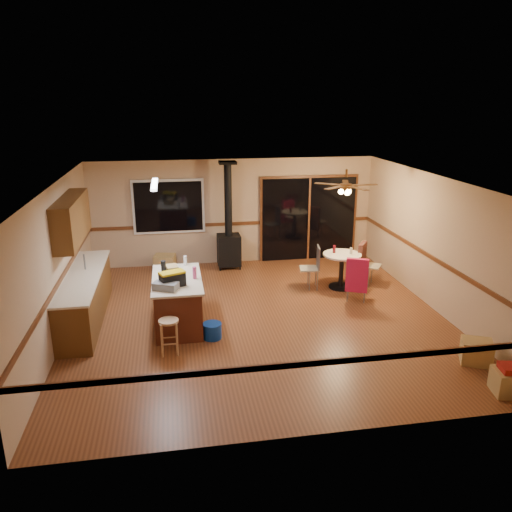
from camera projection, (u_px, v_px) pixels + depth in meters
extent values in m
plane|color=brown|center=(259.00, 318.00, 9.48)|extent=(7.00, 7.00, 0.00)
plane|color=silver|center=(259.00, 182.00, 8.69)|extent=(7.00, 7.00, 0.00)
plane|color=tan|center=(234.00, 212.00, 12.37)|extent=(7.00, 0.00, 7.00)
plane|color=tan|center=(311.00, 341.00, 5.80)|extent=(7.00, 0.00, 7.00)
plane|color=tan|center=(57.00, 263.00, 8.52)|extent=(0.00, 7.00, 7.00)
plane|color=tan|center=(437.00, 244.00, 9.65)|extent=(0.00, 7.00, 7.00)
cube|color=black|center=(169.00, 207.00, 12.01)|extent=(1.72, 0.10, 1.32)
cube|color=black|center=(309.00, 219.00, 12.71)|extent=(2.52, 0.10, 2.10)
cube|color=brown|center=(85.00, 298.00, 9.30)|extent=(0.60, 3.00, 0.86)
cube|color=beige|center=(83.00, 276.00, 9.17)|extent=(0.64, 3.04, 0.04)
cube|color=brown|center=(72.00, 219.00, 9.03)|extent=(0.35, 2.00, 0.80)
cube|color=#512214|center=(178.00, 303.00, 9.11)|extent=(0.80, 1.60, 0.86)
cube|color=beige|center=(177.00, 280.00, 8.97)|extent=(0.88, 1.68, 0.04)
cube|color=black|center=(229.00, 250.00, 12.17)|extent=(0.55, 0.50, 0.75)
cylinder|color=black|center=(228.00, 199.00, 11.79)|extent=(0.18, 0.18, 1.77)
cylinder|color=brown|center=(346.00, 186.00, 10.34)|extent=(0.24, 0.24, 0.10)
cylinder|color=brown|center=(347.00, 173.00, 10.25)|extent=(0.05, 0.05, 0.16)
sphere|color=#FFD88C|center=(346.00, 192.00, 10.37)|extent=(0.16, 0.16, 0.16)
cube|color=white|center=(154.00, 184.00, 8.70)|extent=(0.10, 1.20, 0.04)
cube|color=slate|center=(166.00, 286.00, 8.43)|extent=(0.47, 0.38, 0.13)
cube|color=black|center=(172.00, 280.00, 8.56)|extent=(0.47, 0.37, 0.23)
cube|color=gold|center=(172.00, 273.00, 8.52)|extent=(0.48, 0.37, 0.03)
cube|color=#A17F47|center=(172.00, 270.00, 9.11)|extent=(0.25, 0.30, 0.18)
cylinder|color=black|center=(164.00, 269.00, 8.99)|extent=(0.11, 0.11, 0.31)
cylinder|color=#D84C8C|center=(195.00, 273.00, 8.93)|extent=(0.08, 0.08, 0.22)
cylinder|color=white|center=(185.00, 261.00, 9.64)|extent=(0.07, 0.07, 0.19)
cylinder|color=tan|center=(169.00, 337.00, 8.10)|extent=(0.41, 0.41, 0.59)
cylinder|color=#0C38A8|center=(212.00, 331.00, 8.66)|extent=(0.33, 0.33, 0.28)
cylinder|color=black|center=(340.00, 287.00, 11.01)|extent=(0.51, 0.51, 0.04)
cylinder|color=black|center=(341.00, 271.00, 10.90)|extent=(0.10, 0.10, 0.70)
cylinder|color=beige|center=(342.00, 255.00, 10.79)|extent=(0.83, 0.83, 0.04)
cylinder|color=#590C14|center=(334.00, 249.00, 10.83)|extent=(0.08, 0.08, 0.17)
cylinder|color=beige|center=(351.00, 251.00, 10.74)|extent=(0.08, 0.08, 0.14)
cube|color=tan|center=(309.00, 269.00, 10.86)|extent=(0.46, 0.46, 0.03)
cube|color=slate|center=(318.00, 258.00, 10.79)|extent=(0.10, 0.40, 0.50)
cube|color=tan|center=(357.00, 279.00, 10.24)|extent=(0.53, 0.53, 0.03)
cube|color=slate|center=(357.00, 270.00, 9.99)|extent=(0.38, 0.19, 0.50)
cube|color=#C1163A|center=(357.00, 275.00, 10.00)|extent=(0.44, 0.27, 0.70)
cube|color=tan|center=(371.00, 266.00, 11.04)|extent=(0.56, 0.56, 0.03)
cube|color=slate|center=(363.00, 254.00, 11.04)|extent=(0.25, 0.35, 0.50)
cube|color=#44201A|center=(362.00, 258.00, 11.08)|extent=(0.33, 0.42, 0.70)
cube|color=#A17F47|center=(165.00, 263.00, 12.05)|extent=(0.55, 0.48, 0.39)
cube|color=#A17F47|center=(510.00, 382.00, 7.03)|extent=(0.53, 0.47, 0.35)
cube|color=#A17F47|center=(476.00, 352.00, 7.85)|extent=(0.58, 0.55, 0.37)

